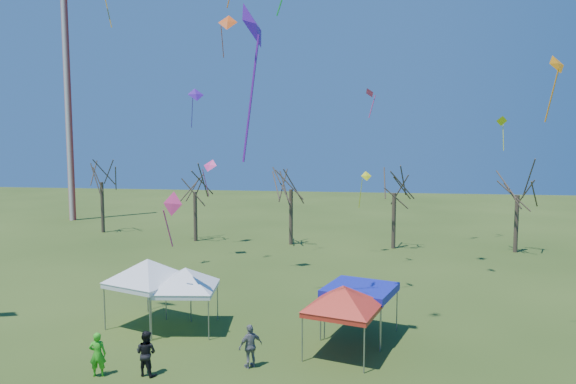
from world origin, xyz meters
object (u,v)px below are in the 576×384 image
person_dark (146,353)px  tent_red (343,290)px  tree_3 (395,173)px  radio_mast (68,105)px  person_grey (251,346)px  person_green (98,354)px  tent_blue (360,290)px  tree_4 (518,175)px  tree_0 (101,164)px  tent_white_mid (185,272)px  tent_white_west (148,264)px  tree_2 (291,169)px  tree_1 (195,174)px

person_dark → tent_red: bearing=-146.7°
tent_red → tree_3: bearing=81.8°
radio_mast → person_dark: (23.87, -34.34, -11.66)m
person_grey → person_green: bearing=-25.2°
tent_blue → person_grey: bearing=-136.2°
person_grey → tree_4: bearing=-165.7°
tree_4 → person_grey: bearing=-124.4°
tree_0 → tent_white_mid: (16.57, -23.07, -3.80)m
tree_0 → person_dark: bearing=-58.9°
person_green → radio_mast: bearing=-72.2°
tent_white_west → tent_white_mid: bearing=-6.1°
tree_2 → tree_1: bearing=178.2°
person_green → tree_0: bearing=-76.7°
person_green → person_grey: (5.38, 1.55, 0.01)m
tree_2 → person_dark: 25.37m
radio_mast → tree_2: bearing=-20.6°
tree_3 → tree_4: (9.32, -0.04, -0.02)m
tree_0 → tent_white_west: size_ratio=2.15×
person_dark → tree_4: bearing=-117.6°
tent_white_west → tent_white_mid: tent_white_west is taller
tent_red → tent_blue: tent_red is taller
tree_4 → tree_1: bearing=178.6°
tent_white_mid → tent_red: bearing=-13.8°
tent_red → tree_0: bearing=133.8°
tree_2 → tent_white_mid: (-1.91, -20.06, -3.60)m
radio_mast → tree_1: (17.23, -9.35, -6.71)m
radio_mast → person_grey: 44.62m
tree_4 → person_green: size_ratio=4.79×
tree_2 → tree_0: bearing=170.8°
tree_0 → tent_red: 34.61m
tree_1 → tree_4: bearing=-1.4°
tent_white_west → tree_4: bearing=42.2°
tree_3 → person_grey: (-6.51, -23.17, -5.24)m
person_grey → tent_blue: bearing=-177.4°
tent_white_mid → person_green: (-1.58, -4.99, -1.87)m
tree_2 → person_grey: 24.20m
radio_mast → tent_white_west: radio_mast is taller
tree_2 → tree_3: size_ratio=1.03×
tree_3 → person_green: tree_3 is taller
tent_red → person_green: 9.55m
tent_red → tree_2: bearing=103.7°
radio_mast → tent_red: (30.94, -31.46, -9.82)m
tree_3 → tree_4: tree_3 is taller
radio_mast → tent_red: 45.20m
tent_white_west → person_grey: bearing=-32.6°
tree_2 → tree_4: bearing=-1.2°
tree_0 → person_grey: 33.90m
person_grey → radio_mast: bearing=-91.5°
tree_3 → radio_mast: bearing=163.7°
tree_0 → person_grey: bearing=-52.5°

